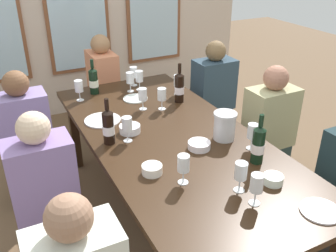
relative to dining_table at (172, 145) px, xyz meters
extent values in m
plane|color=brown|center=(0.00, 0.00, -0.68)|extent=(12.00, 12.00, 0.00)
cube|color=#321F11|center=(0.00, 0.00, 0.04)|extent=(1.07, 2.37, 0.04)
cube|color=#321F11|center=(-0.44, 1.09, -0.33)|extent=(0.07, 0.07, 0.70)
cube|color=#321F11|center=(0.44, 1.09, -0.33)|extent=(0.07, 0.07, 0.70)
cylinder|color=white|center=(0.02, 0.72, 0.07)|extent=(0.20, 0.20, 0.01)
cylinder|color=white|center=(0.30, -1.02, 0.07)|extent=(0.20, 0.20, 0.01)
cylinder|color=white|center=(-0.35, 0.45, 0.07)|extent=(0.27, 0.27, 0.01)
cylinder|color=silver|center=(0.30, -0.18, 0.15)|extent=(0.14, 0.14, 0.17)
cylinder|color=silver|center=(0.30, -0.18, 0.24)|extent=(0.16, 0.16, 0.02)
cylinder|color=black|center=(-0.41, 0.11, 0.17)|extent=(0.07, 0.08, 0.22)
cone|color=black|center=(-0.41, 0.11, 0.29)|extent=(0.07, 0.08, 0.02)
cylinder|color=black|center=(-0.41, 0.11, 0.34)|extent=(0.03, 0.03, 0.08)
cylinder|color=silver|center=(-0.41, 0.11, 0.16)|extent=(0.08, 0.08, 0.06)
cylinder|color=black|center=(-0.24, 1.00, 0.17)|extent=(0.07, 0.08, 0.20)
cone|color=black|center=(-0.24, 1.00, 0.28)|extent=(0.07, 0.08, 0.02)
cylinder|color=black|center=(-0.24, 1.00, 0.33)|extent=(0.03, 0.03, 0.08)
cylinder|color=white|center=(-0.24, 1.00, 0.16)|extent=(0.08, 0.08, 0.06)
cylinder|color=black|center=(0.31, -0.51, 0.17)|extent=(0.07, 0.07, 0.22)
cone|color=black|center=(0.31, -0.51, 0.29)|extent=(0.07, 0.07, 0.02)
cylinder|color=black|center=(0.31, -0.51, 0.34)|extent=(0.03, 0.03, 0.08)
cylinder|color=silver|center=(0.31, -0.51, 0.16)|extent=(0.08, 0.08, 0.06)
cylinder|color=black|center=(0.33, 0.51, 0.18)|extent=(0.07, 0.07, 0.22)
cone|color=black|center=(0.33, 0.51, 0.30)|extent=(0.07, 0.07, 0.02)
cylinder|color=black|center=(0.33, 0.51, 0.35)|extent=(0.03, 0.03, 0.08)
cylinder|color=silver|center=(0.33, 0.51, 0.17)|extent=(0.08, 0.08, 0.06)
cylinder|color=white|center=(0.25, -0.73, 0.09)|extent=(0.11, 0.11, 0.05)
cylinder|color=white|center=(-0.24, 0.19, 0.09)|extent=(0.15, 0.15, 0.05)
cylinder|color=white|center=(-0.31, -0.34, 0.09)|extent=(0.12, 0.12, 0.05)
cylinder|color=white|center=(0.08, -0.22, 0.09)|extent=(0.15, 0.15, 0.05)
cylinder|color=white|center=(-0.29, 0.08, 0.07)|extent=(0.06, 0.06, 0.00)
cylinder|color=white|center=(-0.29, 0.08, 0.11)|extent=(0.01, 0.01, 0.07)
cylinder|color=white|center=(-0.29, 0.08, 0.19)|extent=(0.07, 0.07, 0.09)
cylinder|color=beige|center=(-0.29, 0.08, 0.16)|extent=(0.06, 0.06, 0.03)
cylinder|color=white|center=(-0.19, -0.50, 0.07)|extent=(0.06, 0.06, 0.00)
cylinder|color=white|center=(-0.19, -0.50, 0.11)|extent=(0.01, 0.01, 0.07)
cylinder|color=white|center=(-0.19, -0.50, 0.19)|extent=(0.07, 0.07, 0.09)
cylinder|color=#590C19|center=(-0.19, -0.50, 0.16)|extent=(0.06, 0.06, 0.02)
cylinder|color=white|center=(0.39, 0.65, 0.07)|extent=(0.06, 0.06, 0.00)
cylinder|color=white|center=(0.39, 0.65, 0.11)|extent=(0.01, 0.01, 0.07)
cylinder|color=white|center=(0.39, 0.65, 0.19)|extent=(0.07, 0.07, 0.09)
cylinder|color=white|center=(0.05, -0.82, 0.07)|extent=(0.06, 0.06, 0.00)
cylinder|color=white|center=(0.05, -0.82, 0.11)|extent=(0.01, 0.01, 0.07)
cylinder|color=white|center=(0.05, -0.82, 0.19)|extent=(0.07, 0.07, 0.09)
cylinder|color=white|center=(0.00, 0.50, 0.07)|extent=(0.06, 0.06, 0.00)
cylinder|color=white|center=(0.00, 0.50, 0.11)|extent=(0.01, 0.01, 0.07)
cylinder|color=white|center=(0.00, 0.50, 0.19)|extent=(0.07, 0.07, 0.09)
cylinder|color=maroon|center=(0.00, 0.50, 0.16)|extent=(0.06, 0.06, 0.04)
cylinder|color=white|center=(0.38, -0.37, 0.07)|extent=(0.06, 0.06, 0.00)
cylinder|color=white|center=(0.38, -0.37, 0.11)|extent=(0.01, 0.01, 0.07)
cylinder|color=white|center=(0.38, -0.37, 0.19)|extent=(0.07, 0.07, 0.09)
cylinder|color=white|center=(-0.40, 0.90, 0.07)|extent=(0.06, 0.06, 0.00)
cylinder|color=white|center=(-0.40, 0.90, 0.11)|extent=(0.01, 0.01, 0.07)
cylinder|color=white|center=(-0.40, 0.90, 0.19)|extent=(0.07, 0.07, 0.09)
cylinder|color=white|center=(0.04, -0.70, 0.07)|extent=(0.06, 0.06, 0.00)
cylinder|color=white|center=(0.04, -0.70, 0.11)|extent=(0.01, 0.01, 0.07)
cylinder|color=white|center=(0.04, -0.70, 0.19)|extent=(0.07, 0.07, 0.09)
cylinder|color=white|center=(0.13, 1.02, 0.07)|extent=(0.06, 0.06, 0.00)
cylinder|color=white|center=(0.13, 1.02, 0.11)|extent=(0.01, 0.01, 0.07)
cylinder|color=white|center=(0.13, 1.02, 0.19)|extent=(0.07, 0.07, 0.09)
cylinder|color=maroon|center=(0.13, 1.02, 0.16)|extent=(0.06, 0.06, 0.04)
cylinder|color=white|center=(0.14, 0.90, 0.07)|extent=(0.06, 0.06, 0.00)
cylinder|color=white|center=(0.14, 0.90, 0.11)|extent=(0.01, 0.01, 0.07)
cylinder|color=white|center=(0.14, 0.90, 0.19)|extent=(0.07, 0.07, 0.09)
cylinder|color=#590C19|center=(0.14, 0.90, 0.15)|extent=(0.06, 0.06, 0.02)
cylinder|color=white|center=(0.13, 0.44, 0.07)|extent=(0.06, 0.06, 0.00)
cylinder|color=white|center=(0.13, 0.44, 0.11)|extent=(0.01, 0.01, 0.07)
cylinder|color=white|center=(0.13, 0.44, 0.19)|extent=(0.07, 0.07, 0.09)
cylinder|color=white|center=(0.05, 0.90, 0.07)|extent=(0.06, 0.06, 0.00)
cylinder|color=white|center=(0.05, 0.90, 0.11)|extent=(0.01, 0.01, 0.07)
cylinder|color=white|center=(0.05, 0.90, 0.19)|extent=(0.07, 0.07, 0.09)
cylinder|color=#590C19|center=(0.05, 0.90, 0.16)|extent=(0.06, 0.06, 0.02)
cube|color=#35353F|center=(-0.87, 0.76, -0.45)|extent=(0.32, 0.24, 0.45)
cube|color=#8A77B1|center=(-0.87, 0.76, 0.01)|extent=(0.38, 0.24, 0.48)
sphere|color=brown|center=(-0.87, 0.76, 0.34)|extent=(0.19, 0.19, 0.19)
cube|color=#393644|center=(0.87, 0.82, -0.45)|extent=(0.32, 0.24, 0.45)
cube|color=#2C4151|center=(0.87, 0.82, 0.01)|extent=(0.38, 0.24, 0.48)
sphere|color=brown|center=(0.87, 0.82, 0.34)|extent=(0.19, 0.19, 0.19)
sphere|color=#9C7157|center=(-0.87, -0.84, 0.34)|extent=(0.19, 0.19, 0.19)
cube|color=#2E2D43|center=(-0.87, -0.01, -0.45)|extent=(0.32, 0.24, 0.45)
cube|color=#886DA8|center=(-0.87, -0.01, 0.01)|extent=(0.38, 0.24, 0.48)
sphere|color=beige|center=(-0.87, -0.01, 0.34)|extent=(0.19, 0.19, 0.19)
cube|color=#253936|center=(0.87, 0.01, -0.45)|extent=(0.32, 0.24, 0.45)
cube|color=tan|center=(0.87, 0.01, 0.01)|extent=(0.38, 0.24, 0.48)
sphere|color=#A56D56|center=(0.87, 0.01, 0.34)|extent=(0.19, 0.19, 0.19)
cube|color=#262C2F|center=(0.00, 1.53, -0.45)|extent=(0.24, 0.32, 0.45)
cube|color=#DD865E|center=(0.00, 1.53, 0.01)|extent=(0.24, 0.38, 0.48)
sphere|color=#9C714C|center=(0.00, 1.53, 0.34)|extent=(0.19, 0.19, 0.19)
camera|label=1|loc=(-1.03, -1.99, 1.29)|focal=40.04mm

